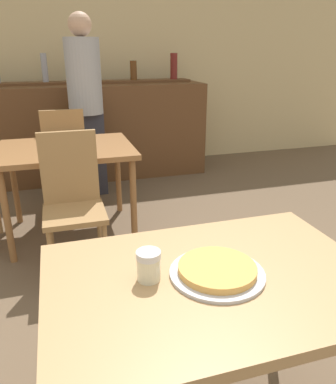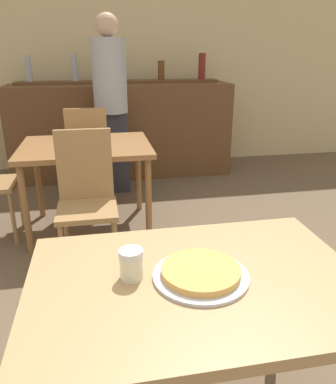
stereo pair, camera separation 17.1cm
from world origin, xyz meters
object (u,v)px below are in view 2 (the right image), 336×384
Objects in this scene: chair_far_side_back at (88,150)px; chair_far_side_front at (86,192)px; pizza_tray at (200,273)px; cheese_shaker at (131,264)px; person_standing at (111,100)px.

chair_far_side_front is at bearing 90.00° from chair_far_side_back.
pizza_tray is at bearing -73.92° from chair_far_side_front.
cheese_shaker is at bearing 94.16° from chair_far_side_back.
pizza_tray is (0.41, -1.43, 0.22)m from chair_far_side_front.
person_standing is (0.07, 2.88, 0.17)m from cheese_shaker.
chair_far_side_front reaches higher than cheese_shaker.
pizza_tray is at bearing -86.95° from person_standing.
chair_far_side_back reaches higher than pizza_tray.
chair_far_side_front is 1.00× the size of chair_far_side_back.
person_standing reaches higher than cheese_shaker.
chair_far_side_back is 3.02× the size of pizza_tray.
chair_far_side_front is 1.15m from chair_far_side_back.
person_standing is (-0.16, 2.92, 0.21)m from pizza_tray.
chair_far_side_back is at bearing 90.00° from chair_far_side_front.
person_standing is (0.26, 0.34, 0.43)m from chair_far_side_back.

